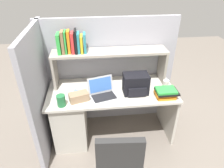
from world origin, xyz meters
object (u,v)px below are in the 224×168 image
object	(u,v)px
paper_cup	(166,84)
snack_canister	(61,101)
office_chair	(118,168)
laptop	(103,92)
backpack	(136,84)
tissue_box	(79,97)
computer_mouse	(75,93)

from	to	relation	value
paper_cup	snack_canister	xyz separation A→B (m)	(-1.29, -0.25, 0.02)
snack_canister	office_chair	bearing A→B (deg)	-48.44
snack_canister	office_chair	size ratio (longest dim) A/B	0.14
laptop	backpack	world-z (taller)	backpack
tissue_box	office_chair	world-z (taller)	office_chair
laptop	paper_cup	xyz separation A→B (m)	(0.82, 0.11, -0.00)
computer_mouse	snack_canister	bearing A→B (deg)	-98.39
backpack	laptop	bearing A→B (deg)	-175.66
paper_cup	office_chair	distance (m)	1.21
office_chair	computer_mouse	bearing A→B (deg)	-59.35
laptop	backpack	size ratio (longest dim) A/B	1.22
laptop	tissue_box	world-z (taller)	laptop
computer_mouse	office_chair	size ratio (longest dim) A/B	0.11
laptop	snack_canister	size ratio (longest dim) A/B	2.72
paper_cup	office_chair	bearing A→B (deg)	-129.72
snack_canister	paper_cup	bearing A→B (deg)	10.92
office_chair	snack_canister	bearing A→B (deg)	-44.09
paper_cup	tissue_box	world-z (taller)	same
tissue_box	backpack	bearing A→B (deg)	-9.30
computer_mouse	backpack	bearing A→B (deg)	20.80
computer_mouse	tissue_box	distance (m)	0.15
computer_mouse	tissue_box	size ratio (longest dim) A/B	0.47
tissue_box	snack_canister	world-z (taller)	snack_canister
backpack	paper_cup	xyz separation A→B (m)	(0.41, 0.08, -0.07)
laptop	computer_mouse	world-z (taller)	laptop
backpack	tissue_box	bearing A→B (deg)	-172.41
computer_mouse	laptop	bearing A→B (deg)	11.00
laptop	snack_canister	bearing A→B (deg)	-163.79
snack_canister	laptop	bearing A→B (deg)	16.21
paper_cup	snack_canister	size ratio (longest dim) A/B	0.74
backpack	tissue_box	xyz separation A→B (m)	(-0.69, -0.09, -0.07)
laptop	backpack	distance (m)	0.42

